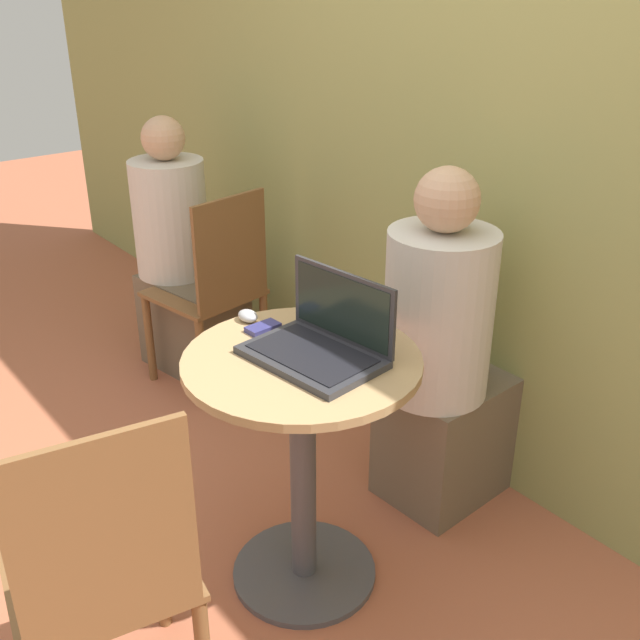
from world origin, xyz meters
name	(u,v)px	position (x,y,z in m)	size (l,w,h in m)	color
ground_plane	(304,573)	(0.00, 0.00, 0.00)	(12.00, 12.00, 0.00)	#B26042
back_wall	(528,109)	(0.00, 0.86, 1.30)	(7.00, 0.05, 2.60)	#939956
round_table	(303,436)	(0.00, 0.00, 0.51)	(0.64, 0.64, 0.75)	#4C4C51
laptop	(321,341)	(0.02, 0.05, 0.80)	(0.38, 0.28, 0.22)	#2D2D33
cell_phone	(263,328)	(-0.20, 0.01, 0.76)	(0.06, 0.10, 0.02)	navy
computer_mouse	(248,316)	(-0.28, 0.01, 0.77)	(0.07, 0.05, 0.03)	#B2B2B7
chair_empty	(104,580)	(0.12, -0.64, 0.46)	(0.47, 0.47, 0.91)	brown
person_seated	(446,371)	(-0.02, 0.61, 0.49)	(0.35, 0.53, 1.17)	brown
chair_background	(214,290)	(-1.15, 0.42, 0.45)	(0.46, 0.46, 0.88)	brown
person_background	(182,268)	(-1.42, 0.41, 0.47)	(0.52, 0.37, 1.13)	brown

